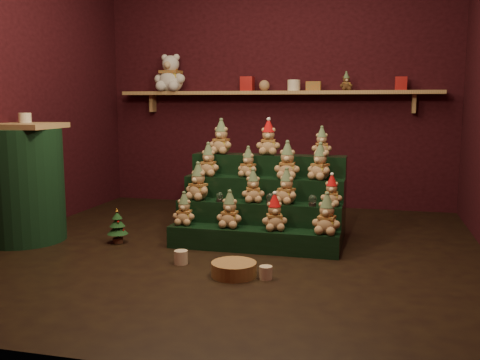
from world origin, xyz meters
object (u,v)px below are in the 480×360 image
(riser_tier_front, at_px, (253,240))
(snow_globe_b, at_px, (270,198))
(snow_globe_c, at_px, (312,200))
(wicker_basket, at_px, (234,269))
(mug_left, at_px, (181,257))
(side_table, at_px, (21,183))
(mini_christmas_tree, at_px, (117,226))
(white_bear, at_px, (171,68))
(snow_globe_a, at_px, (220,197))
(mug_right, at_px, (266,273))
(brown_bear, at_px, (346,81))

(riser_tier_front, distance_m, snow_globe_b, 0.37)
(riser_tier_front, relative_size, snow_globe_c, 15.56)
(snow_globe_c, distance_m, wicker_basket, 1.00)
(snow_globe_c, relative_size, mug_left, 0.89)
(riser_tier_front, relative_size, side_table, 1.37)
(mini_christmas_tree, distance_m, wicker_basket, 1.34)
(snow_globe_c, relative_size, mini_christmas_tree, 0.30)
(riser_tier_front, xyz_separation_m, white_bear, (-1.40, 1.83, 1.50))
(side_table, distance_m, mug_left, 1.67)
(snow_globe_a, distance_m, mini_christmas_tree, 0.91)
(wicker_basket, bearing_deg, side_table, 166.10)
(snow_globe_b, height_order, mug_right, snow_globe_b)
(riser_tier_front, height_order, wicker_basket, riser_tier_front)
(wicker_basket, xyz_separation_m, brown_bear, (0.60, 2.49, 1.37))
(snow_globe_c, height_order, white_bear, white_bear)
(mini_christmas_tree, bearing_deg, brown_bear, 46.47)
(snow_globe_b, relative_size, brown_bear, 0.47)
(snow_globe_b, distance_m, mini_christmas_tree, 1.33)
(wicker_basket, xyz_separation_m, white_bear, (-1.41, 2.49, 1.54))
(snow_globe_a, bearing_deg, snow_globe_c, 0.00)
(snow_globe_c, bearing_deg, brown_bear, 84.74)
(mini_christmas_tree, relative_size, wicker_basket, 0.95)
(riser_tier_front, distance_m, mug_left, 0.65)
(side_table, xyz_separation_m, white_bear, (0.61, 1.99, 1.08))
(white_bear, bearing_deg, side_table, -103.15)
(mug_left, relative_size, white_bear, 0.19)
(wicker_basket, bearing_deg, brown_bear, 76.56)
(snow_globe_c, relative_size, white_bear, 0.17)
(snow_globe_a, xyz_separation_m, mini_christmas_tree, (-0.85, -0.21, -0.25))
(wicker_basket, relative_size, white_bear, 0.59)
(wicker_basket, relative_size, brown_bear, 1.63)
(mug_left, relative_size, brown_bear, 0.53)
(brown_bear, bearing_deg, riser_tier_front, -123.62)
(snow_globe_b, relative_size, snow_globe_c, 1.01)
(snow_globe_c, distance_m, side_table, 2.49)
(snow_globe_c, height_order, wicker_basket, snow_globe_c)
(snow_globe_b, xyz_separation_m, wicker_basket, (-0.09, -0.82, -0.36))
(mug_right, distance_m, brown_bear, 2.88)
(mini_christmas_tree, xyz_separation_m, mug_left, (0.74, -0.44, -0.09))
(side_table, bearing_deg, mug_right, -16.03)
(mug_right, bearing_deg, white_bear, 123.26)
(white_bear, bearing_deg, snow_globe_a, -53.34)
(snow_globe_c, distance_m, mug_left, 1.16)
(white_bear, bearing_deg, mug_right, -52.82)
(snow_globe_a, bearing_deg, mug_right, -55.70)
(snow_globe_c, relative_size, mug_right, 1.00)
(mug_left, bearing_deg, snow_globe_b, 49.67)
(snow_globe_b, bearing_deg, brown_bear, 73.28)
(snow_globe_b, relative_size, mini_christmas_tree, 0.30)
(riser_tier_front, relative_size, mug_left, 13.77)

